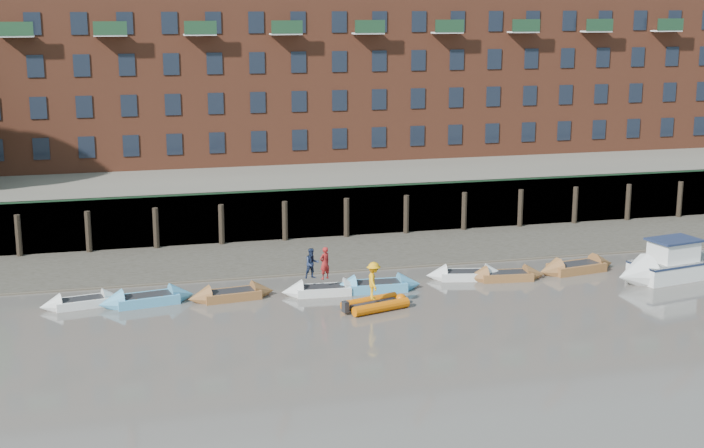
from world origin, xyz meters
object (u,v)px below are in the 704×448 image
object	(u,v)px
person_rower_a	(325,263)
person_rower_b	(312,263)
rowboat_3	(323,290)
rowboat_7	(576,267)
motor_launch	(663,267)
rowboat_5	(466,275)
rib_tender	(377,304)
rowboat_1	(147,299)
rowboat_0	(82,302)
rowboat_4	(377,286)
person_rib_crew	(374,281)
rowboat_6	(506,276)
rowboat_2	(232,295)

from	to	relation	value
person_rower_a	person_rower_b	bearing A→B (deg)	-50.67
rowboat_3	rowboat_7	world-z (taller)	rowboat_7
rowboat_3	motor_launch	distance (m)	18.66
rowboat_5	rib_tender	xyz separation A→B (m)	(-6.14, -3.93, 0.03)
rowboat_1	rowboat_3	world-z (taller)	rowboat_1
person_rower_b	rowboat_5	bearing A→B (deg)	-3.64
rowboat_5	rowboat_7	size ratio (longest dim) A/B	0.89
rowboat_0	rowboat_7	size ratio (longest dim) A/B	0.84
rowboat_1	motor_launch	distance (m)	27.63
person_rower_a	rowboat_4	bearing A→B (deg)	152.21
rowboat_1	motor_launch	bearing A→B (deg)	-14.78
rowboat_3	rowboat_7	distance (m)	14.78
rowboat_0	rowboat_3	bearing A→B (deg)	-15.03
rowboat_5	person_rib_crew	distance (m)	7.66
rowboat_0	rowboat_4	xyz separation A→B (m)	(15.00, -0.98, 0.03)
person_rib_crew	rowboat_6	bearing A→B (deg)	-58.50
rowboat_0	rib_tender	distance (m)	14.74
rowboat_4	rowboat_7	size ratio (longest dim) A/B	0.94
rowboat_0	rowboat_2	bearing A→B (deg)	-15.25
rib_tender	rowboat_6	bearing A→B (deg)	4.37
rowboat_4	person_rower_a	distance (m)	3.17
person_rower_b	rowboat_6	bearing A→B (deg)	-8.17
rowboat_6	person_rower_a	distance (m)	10.31
rowboat_5	motor_launch	distance (m)	10.72
rib_tender	person_rower_a	xyz separation A→B (m)	(-2.00, 2.96, 1.45)
rib_tender	rowboat_1	bearing A→B (deg)	144.87
rowboat_3	rowboat_6	xyz separation A→B (m)	(10.28, 0.21, 0.00)
rowboat_0	person_rower_b	world-z (taller)	person_rower_b
rib_tender	person_rower_b	world-z (taller)	person_rower_b
person_rower_b	motor_launch	bearing A→B (deg)	-14.48
rowboat_0	rowboat_2	size ratio (longest dim) A/B	0.93
rowboat_7	motor_launch	distance (m)	4.63
rib_tender	person_rib_crew	bearing A→B (deg)	-169.88
rowboat_5	rowboat_7	bearing A→B (deg)	10.21
rowboat_2	rib_tender	distance (m)	7.59
rowboat_7	person_rower_b	size ratio (longest dim) A/B	3.18
rowboat_5	person_rower_b	size ratio (longest dim) A/B	2.83
rowboat_3	person_rower_a	distance (m)	1.48
rowboat_6	person_rib_crew	xyz separation A→B (m)	(-8.44, -3.36, 1.26)
rowboat_5	person_rower_b	bearing A→B (deg)	-163.63
person_rower_a	person_rib_crew	size ratio (longest dim) A/B	0.90
rowboat_5	rowboat_0	bearing A→B (deg)	-168.46
rowboat_6	motor_launch	size ratio (longest dim) A/B	0.62
rowboat_0	rowboat_1	xyz separation A→B (m)	(3.15, -0.40, 0.03)
person_rower_a	rib_tender	bearing A→B (deg)	95.57
rowboat_1	rowboat_2	size ratio (longest dim) A/B	1.08
rowboat_2	person_rower_b	size ratio (longest dim) A/B	2.87
rowboat_1	rowboat_2	world-z (taller)	rowboat_1
rowboat_6	rib_tender	xyz separation A→B (m)	(-8.20, -3.24, 0.03)
rowboat_1	person_rower_a	size ratio (longest dim) A/B	2.92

